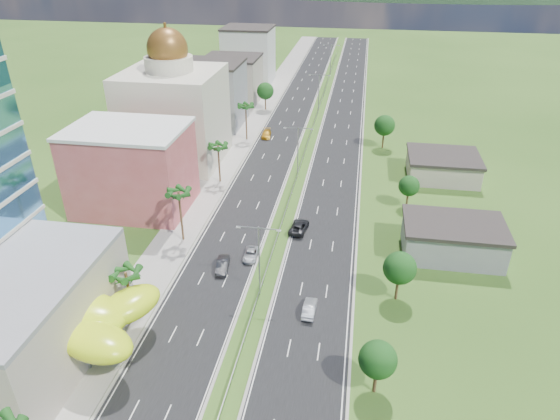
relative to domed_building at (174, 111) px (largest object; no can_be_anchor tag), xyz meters
The scene contains 32 objects.
ground 62.75m from the domed_building, 63.02° to the right, with size 500.00×500.00×0.00m, color #2D5119.
road_left 42.12m from the domed_building, 59.64° to the left, with size 11.00×260.00×0.04m, color black.
road_right 51.12m from the domed_building, 44.59° to the left, with size 11.00×260.00×0.04m, color black.
sidewalk_left 38.39m from the domed_building, 72.55° to the left, with size 7.00×260.00×0.12m, color gray.
median_guardrail 34.47m from the domed_building, 31.25° to the left, with size 0.10×216.06×0.76m.
streetlight_median_b 53.20m from the domed_building, 58.11° to the right, with size 6.04×0.25×11.00m.
streetlight_median_c 28.81m from the domed_building, 10.12° to the right, with size 6.04×0.25×11.00m.
streetlight_median_d 49.04m from the domed_building, 55.01° to the left, with size 6.04×0.25×11.00m.
streetlight_median_e 89.61m from the domed_building, 71.77° to the left, with size 6.04×0.25×11.00m.
lime_canopy 59.88m from the domed_building, 82.28° to the right, with size 18.00×15.00×7.40m.
pink_shophouse 23.32m from the domed_building, 90.00° to the right, with size 20.00×15.00×15.00m, color #B84C4B.
domed_building is the anchor object (origin of this frame).
midrise_grey 25.24m from the domed_building, 87.71° to the left, with size 16.00×15.00×16.00m, color gray.
midrise_beige 47.26m from the domed_building, 88.78° to the left, with size 16.00×15.00×13.00m, color #AB9F8D.
midrise_white 70.05m from the domed_building, 89.18° to the left, with size 16.00×15.00×18.00m, color silver.
shed_near 64.14m from the domed_building, 28.18° to the right, with size 15.00×10.00×5.00m, color gray.
shed_far 58.72m from the domed_building, ahead, with size 14.00×12.00×4.40m, color #AB9F8D.
palm_tree_b 54.62m from the domed_building, 76.73° to the right, with size 3.60×3.60×8.10m.
palm_tree_c 35.40m from the domed_building, 69.25° to the right, with size 3.60×3.60×9.60m.
palm_tree_d 16.46m from the domed_building, 38.66° to the right, with size 3.60×3.60×8.60m.
palm_tree_e 19.76m from the domed_building, 50.19° to the left, with size 3.60×3.60×9.40m.
leafy_tree_lfar 42.30m from the domed_building, 72.65° to the left, with size 4.90×4.90×8.05m.
leafy_tree_ra 74.69m from the domed_building, 53.75° to the right, with size 4.20×4.20×6.90m.
leafy_tree_rb 64.00m from the domed_building, 42.46° to the right, with size 4.55×4.55×7.47m.
leafy_tree_rc 52.67m from the domed_building, 16.70° to the right, with size 3.85×3.85×6.33m.
leafy_tree_rd 48.73m from the domed_building, 18.06° to the left, with size 4.90×4.90×8.05m.
car_dark_left 46.73m from the domed_building, 62.14° to the right, with size 1.71×4.91×1.62m, color black.
car_silver_mid_left 45.37m from the domed_building, 55.77° to the right, with size 2.11×4.57×1.27m, color #9DA0A5.
car_yellow_far_left 26.64m from the domed_building, 45.97° to the left, with size 2.20×5.42×1.57m, color #BF8516.
car_silver_right 60.56m from the domed_building, 53.58° to the right, with size 1.61×4.61×1.52m, color #A5A7AC.
car_dark_far_right 42.55m from the domed_building, 40.83° to the right, with size 2.66×5.77×1.60m, color black.
motorcycle 63.92m from the domed_building, 75.57° to the right, with size 0.57×1.89×1.21m, color black.
Camera 1 is at (12.05, -45.33, 44.42)m, focal length 32.00 mm.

